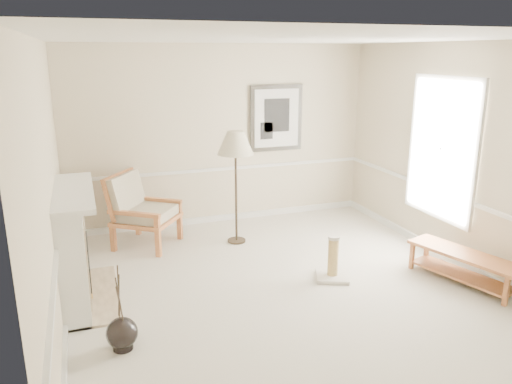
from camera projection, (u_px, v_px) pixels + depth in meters
ground at (285, 290)px, 6.01m from camera, size 5.50×5.50×0.00m
room at (296, 135)px, 5.62m from camera, size 5.04×5.54×2.92m
fireplace at (74, 247)px, 5.63m from camera, size 0.64×1.64×1.31m
floor_vase at (122, 334)px, 4.77m from camera, size 0.30×0.30×0.89m
armchair at (139, 207)px, 7.29m from camera, size 1.17×1.16×1.07m
floor_lamp at (236, 146)px, 7.15m from camera, size 0.57×0.57×1.68m
bench at (463, 263)px, 6.14m from camera, size 0.80×1.44×0.39m
scratching_post at (333, 265)px, 6.27m from camera, size 0.52×0.52×0.57m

